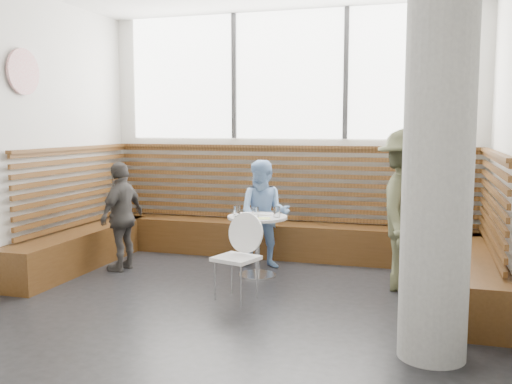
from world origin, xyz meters
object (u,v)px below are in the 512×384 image
(cafe_chair, at_px, (238,249))
(child_left, at_px, (122,216))
(child_back, at_px, (264,214))
(adult_man, at_px, (407,210))
(concrete_column, at_px, (439,142))
(cafe_table, at_px, (257,233))

(cafe_chair, height_order, child_left, child_left)
(child_back, xyz_separation_m, child_left, (-1.59, -0.59, -0.01))
(cafe_chair, xyz_separation_m, adult_man, (1.59, 0.77, 0.35))
(cafe_chair, xyz_separation_m, child_back, (-0.09, 1.26, 0.16))
(cafe_chair, bearing_deg, child_left, 175.42)
(cafe_chair, bearing_deg, child_back, 111.04)
(concrete_column, relative_size, child_back, 2.44)
(child_back, bearing_deg, concrete_column, -56.04)
(cafe_table, relative_size, cafe_chair, 0.82)
(cafe_table, height_order, child_left, child_left)
(cafe_table, distance_m, adult_man, 1.68)
(cafe_table, xyz_separation_m, child_left, (-1.63, -0.18, 0.15))
(adult_man, xyz_separation_m, child_back, (-1.68, 0.49, -0.20))
(adult_man, height_order, child_back, adult_man)
(cafe_chair, bearing_deg, cafe_table, 110.44)
(cafe_table, xyz_separation_m, adult_man, (1.64, -0.07, 0.35))
(cafe_chair, distance_m, child_left, 1.81)
(child_left, bearing_deg, child_back, 115.93)
(adult_man, bearing_deg, cafe_chair, 122.63)
(cafe_table, distance_m, cafe_chair, 0.84)
(cafe_chair, relative_size, adult_man, 0.50)
(concrete_column, xyz_separation_m, child_left, (-3.53, 1.65, -0.95))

